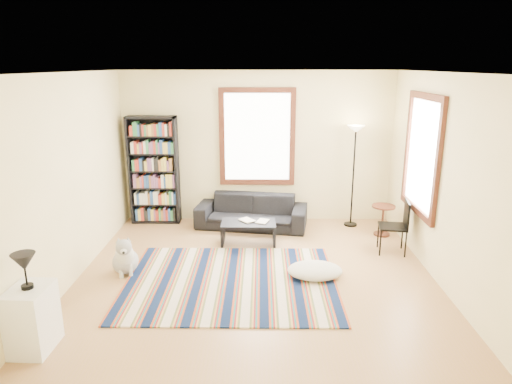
{
  "coord_description": "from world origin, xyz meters",
  "views": [
    {
      "loc": [
        0.07,
        -5.9,
        2.9
      ],
      "look_at": [
        0.0,
        0.5,
        1.1
      ],
      "focal_mm": 32.0,
      "sensor_mm": 36.0,
      "label": 1
    }
  ],
  "objects_px": {
    "white_cabinet": "(32,319)",
    "dog": "(125,254)",
    "sofa": "(252,212)",
    "coffee_table": "(249,232)",
    "bookshelf": "(154,170)",
    "floor_cushion": "(315,270)",
    "side_table": "(383,220)",
    "folding_chair": "(393,227)",
    "floor_lamp": "(353,177)"
  },
  "relations": [
    {
      "from": "white_cabinet",
      "to": "dog",
      "type": "relative_size",
      "value": 1.23
    },
    {
      "from": "sofa",
      "to": "coffee_table",
      "type": "relative_size",
      "value": 2.22
    },
    {
      "from": "bookshelf",
      "to": "white_cabinet",
      "type": "distance_m",
      "value": 4.12
    },
    {
      "from": "bookshelf",
      "to": "floor_cushion",
      "type": "distance_m",
      "value": 3.71
    },
    {
      "from": "sofa",
      "to": "bookshelf",
      "type": "relative_size",
      "value": 1.0
    },
    {
      "from": "floor_cushion",
      "to": "dog",
      "type": "relative_size",
      "value": 1.36
    },
    {
      "from": "white_cabinet",
      "to": "dog",
      "type": "bearing_deg",
      "value": 78.85
    },
    {
      "from": "floor_cushion",
      "to": "side_table",
      "type": "distance_m",
      "value": 2.15
    },
    {
      "from": "side_table",
      "to": "white_cabinet",
      "type": "xyz_separation_m",
      "value": [
        -4.5,
        -3.38,
        0.08
      ]
    },
    {
      "from": "bookshelf",
      "to": "floor_cushion",
      "type": "height_order",
      "value": "bookshelf"
    },
    {
      "from": "floor_cushion",
      "to": "side_table",
      "type": "xyz_separation_m",
      "value": [
        1.36,
        1.66,
        0.17
      ]
    },
    {
      "from": "folding_chair",
      "to": "sofa",
      "type": "bearing_deg",
      "value": 161.14
    },
    {
      "from": "coffee_table",
      "to": "folding_chair",
      "type": "height_order",
      "value": "folding_chair"
    },
    {
      "from": "bookshelf",
      "to": "dog",
      "type": "xyz_separation_m",
      "value": [
        0.04,
        -2.21,
        -0.71
      ]
    },
    {
      "from": "sofa",
      "to": "white_cabinet",
      "type": "distance_m",
      "value": 4.37
    },
    {
      "from": "floor_lamp",
      "to": "white_cabinet",
      "type": "bearing_deg",
      "value": -136.22
    },
    {
      "from": "coffee_table",
      "to": "sofa",
      "type": "bearing_deg",
      "value": 87.4
    },
    {
      "from": "coffee_table",
      "to": "dog",
      "type": "xyz_separation_m",
      "value": [
        -1.74,
        -1.16,
        0.11
      ]
    },
    {
      "from": "floor_cushion",
      "to": "dog",
      "type": "distance_m",
      "value": 2.71
    },
    {
      "from": "dog",
      "to": "bookshelf",
      "type": "bearing_deg",
      "value": 75.71
    },
    {
      "from": "coffee_table",
      "to": "white_cabinet",
      "type": "xyz_separation_m",
      "value": [
        -2.17,
        -3.0,
        0.17
      ]
    },
    {
      "from": "white_cabinet",
      "to": "side_table",
      "type": "bearing_deg",
      "value": 38.93
    },
    {
      "from": "floor_cushion",
      "to": "folding_chair",
      "type": "relative_size",
      "value": 0.9
    },
    {
      "from": "floor_cushion",
      "to": "folding_chair",
      "type": "height_order",
      "value": "folding_chair"
    },
    {
      "from": "bookshelf",
      "to": "white_cabinet",
      "type": "relative_size",
      "value": 2.86
    },
    {
      "from": "sofa",
      "to": "bookshelf",
      "type": "xyz_separation_m",
      "value": [
        -1.82,
        0.27,
        0.71
      ]
    },
    {
      "from": "side_table",
      "to": "folding_chair",
      "type": "distance_m",
      "value": 0.78
    },
    {
      "from": "bookshelf",
      "to": "folding_chair",
      "type": "distance_m",
      "value": 4.35
    },
    {
      "from": "bookshelf",
      "to": "folding_chair",
      "type": "relative_size",
      "value": 2.33
    },
    {
      "from": "white_cabinet",
      "to": "floor_lamp",
      "type": "bearing_deg",
      "value": 45.83
    },
    {
      "from": "side_table",
      "to": "folding_chair",
      "type": "xyz_separation_m",
      "value": [
        -0.05,
        -0.76,
        0.16
      ]
    },
    {
      "from": "coffee_table",
      "to": "floor_cushion",
      "type": "bearing_deg",
      "value": -52.86
    },
    {
      "from": "side_table",
      "to": "white_cabinet",
      "type": "height_order",
      "value": "white_cabinet"
    },
    {
      "from": "side_table",
      "to": "dog",
      "type": "bearing_deg",
      "value": -159.24
    },
    {
      "from": "sofa",
      "to": "folding_chair",
      "type": "height_order",
      "value": "folding_chair"
    },
    {
      "from": "floor_cushion",
      "to": "white_cabinet",
      "type": "distance_m",
      "value": 3.58
    },
    {
      "from": "floor_lamp",
      "to": "side_table",
      "type": "xyz_separation_m",
      "value": [
        0.45,
        -0.5,
        -0.66
      ]
    },
    {
      "from": "sofa",
      "to": "side_table",
      "type": "bearing_deg",
      "value": -1.01
    },
    {
      "from": "bookshelf",
      "to": "coffee_table",
      "type": "xyz_separation_m",
      "value": [
        1.78,
        -1.05,
        -0.82
      ]
    },
    {
      "from": "floor_lamp",
      "to": "dog",
      "type": "xyz_separation_m",
      "value": [
        -3.62,
        -2.04,
        -0.64
      ]
    },
    {
      "from": "side_table",
      "to": "dog",
      "type": "xyz_separation_m",
      "value": [
        -4.07,
        -1.54,
        0.02
      ]
    },
    {
      "from": "floor_lamp",
      "to": "floor_cushion",
      "type": "bearing_deg",
      "value": -112.87
    },
    {
      "from": "bookshelf",
      "to": "floor_lamp",
      "type": "xyz_separation_m",
      "value": [
        3.66,
        -0.17,
        -0.07
      ]
    },
    {
      "from": "white_cabinet",
      "to": "dog",
      "type": "xyz_separation_m",
      "value": [
        0.43,
        1.83,
        -0.06
      ]
    },
    {
      "from": "floor_cushion",
      "to": "white_cabinet",
      "type": "relative_size",
      "value": 1.11
    },
    {
      "from": "side_table",
      "to": "floor_cushion",
      "type": "bearing_deg",
      "value": -129.45
    },
    {
      "from": "folding_chair",
      "to": "floor_cushion",
      "type": "bearing_deg",
      "value": -137.23
    },
    {
      "from": "sofa",
      "to": "dog",
      "type": "relative_size",
      "value": 3.5
    },
    {
      "from": "coffee_table",
      "to": "floor_lamp",
      "type": "relative_size",
      "value": 0.48
    },
    {
      "from": "coffee_table",
      "to": "floor_lamp",
      "type": "bearing_deg",
      "value": 25.09
    }
  ]
}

